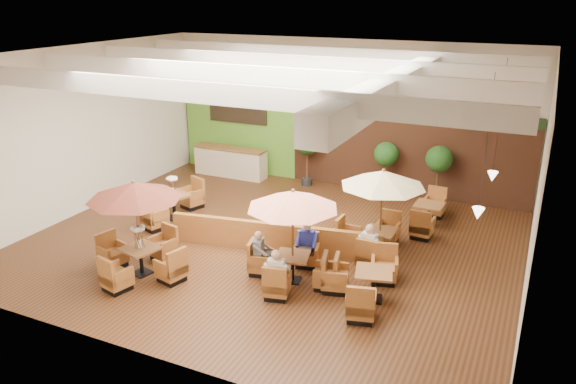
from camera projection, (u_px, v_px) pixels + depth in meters
The scene contains 17 objects.
room at pixel (297, 116), 16.48m from camera, with size 14.04×14.00×5.52m.
service_counter at pixel (231, 162), 22.67m from camera, with size 3.00×0.75×1.18m.
booth_divider at pixel (274, 237), 16.12m from camera, with size 6.22×0.18×0.86m, color brown.
table_0 at pixel (136, 211), 14.36m from camera, with size 2.69×2.69×2.63m.
table_1 at pixel (293, 219), 14.00m from camera, with size 2.58×2.58×2.54m.
table_2 at pixel (380, 193), 15.44m from camera, with size 2.44×2.51×2.57m.
table_3 at pixel (174, 204), 18.46m from camera, with size 1.18×2.94×1.60m.
table_4 at pixel (362, 284), 13.69m from camera, with size 1.90×2.74×0.98m.
table_5 at pixel (429, 216), 17.82m from camera, with size 0.91×2.60×0.97m.
topiary_0 at pixel (307, 145), 21.19m from camera, with size 0.94×0.94×2.18m.
topiary_1 at pixel (386, 156), 20.01m from camera, with size 0.88×0.88×2.05m.
topiary_2 at pixel (439, 161), 19.26m from camera, with size 0.92×0.92×2.13m.
diner_0 at pixel (277, 269), 13.54m from camera, with size 0.45×0.40×0.85m.
diner_1 at pixel (307, 240), 15.12m from camera, with size 0.43×0.37×0.81m.
diner_2 at pixel (261, 248), 14.71m from camera, with size 0.35×0.40×0.76m.
diner_3 at pixel (370, 243), 14.99m from camera, with size 0.39×0.32×0.76m.
diner_4 at pixel (370, 242), 14.98m from camera, with size 0.45×0.39×0.85m.
Camera 1 is at (6.88, -13.64, 7.11)m, focal length 35.00 mm.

